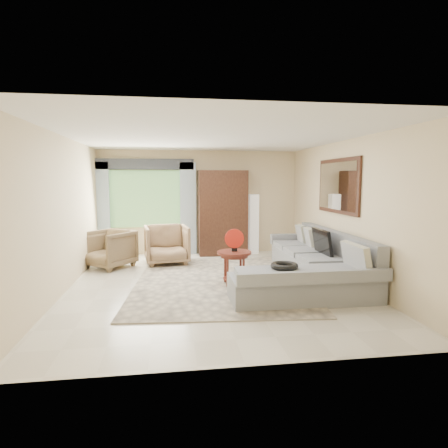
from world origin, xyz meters
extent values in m
plane|color=silver|center=(0.00, 0.00, 0.00)|extent=(6.00, 6.00, 0.00)
cube|color=#BDAE95|center=(0.14, 0.19, 0.01)|extent=(3.33, 4.24, 0.02)
cube|color=gray|center=(2.00, 0.50, 0.20)|extent=(0.90, 2.40, 0.40)
cube|color=gray|center=(1.30, -1.10, 0.20)|extent=(2.30, 0.80, 0.40)
cube|color=gray|center=(2.35, 0.10, 0.65)|extent=(0.20, 3.20, 0.50)
cube|color=gray|center=(2.00, 1.78, 0.51)|extent=(0.90, 0.16, 0.22)
cube|color=gray|center=(1.30, -1.55, 0.49)|extent=(2.30, 0.10, 0.18)
cube|color=black|center=(2.05, 0.04, 0.72)|extent=(0.14, 0.74, 0.48)
torus|color=black|center=(1.00, -1.02, 0.55)|extent=(0.43, 0.43, 0.09)
cylinder|color=#451A12|center=(0.37, -0.08, 0.59)|extent=(0.61, 0.61, 0.04)
cylinder|color=#451A12|center=(0.37, -0.08, 0.27)|extent=(0.40, 0.40, 0.55)
cylinder|color=red|center=(0.37, -0.08, 0.84)|extent=(0.34, 0.08, 0.34)
imported|color=brown|center=(-2.04, 1.63, 0.40)|extent=(1.22, 1.22, 0.80)
imported|color=olive|center=(-0.83, 1.83, 0.43)|extent=(1.04, 1.07, 0.87)
imported|color=#999999|center=(-1.98, 2.59, 0.28)|extent=(0.55, 0.50, 0.56)
cube|color=black|center=(0.55, 2.72, 1.05)|extent=(1.20, 0.55, 2.10)
cube|color=silver|center=(1.35, 2.78, 0.75)|extent=(0.24, 0.24, 1.50)
cube|color=#669E59|center=(-1.35, 2.97, 1.40)|extent=(1.80, 0.04, 1.40)
cube|color=#9EB7CC|center=(-2.40, 2.88, 1.15)|extent=(0.40, 0.08, 2.30)
cube|color=#9EB7CC|center=(-0.30, 2.88, 1.15)|extent=(0.40, 0.08, 2.30)
cube|color=#1E232D|center=(-1.35, 2.90, 2.25)|extent=(2.40, 0.12, 0.26)
cube|color=black|center=(2.47, 0.35, 1.75)|extent=(0.04, 1.70, 1.05)
cube|color=white|center=(2.45, 0.35, 1.75)|extent=(0.02, 1.54, 0.90)
camera|label=1|loc=(-0.72, -6.50, 1.87)|focal=30.00mm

